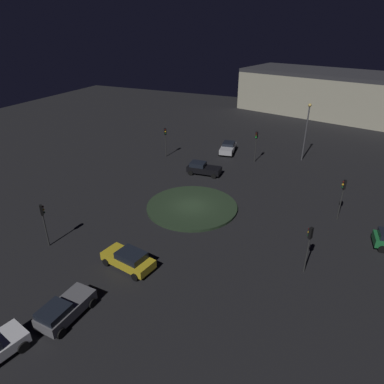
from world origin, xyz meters
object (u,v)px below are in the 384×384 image
object	(u,v)px
traffic_light_southeast	(165,137)
store_building	(342,94)
traffic_light_south	(256,141)
car_black	(203,168)
traffic_light_west	(343,192)
car_silver	(228,148)
car_grey	(64,309)
streetlamp_southwest	(307,126)
traffic_light_northeast	(43,217)
traffic_light_northwest	(309,241)
car_yellow	(129,259)

from	to	relation	value
traffic_light_southeast	store_building	xyz separation A→B (m)	(-21.16, -35.90, 1.26)
traffic_light_south	traffic_light_southeast	distance (m)	12.54
car_black	traffic_light_west	distance (m)	17.20
car_silver	store_building	xyz separation A→B (m)	(-13.56, -30.74, 3.45)
traffic_light_west	car_grey	bearing A→B (deg)	38.63
traffic_light_southeast	streetlamp_southwest	distance (m)	19.25
traffic_light_northeast	traffic_light_northwest	distance (m)	21.34
traffic_light_northeast	traffic_light_southeast	distance (m)	23.46
car_black	car_yellow	size ratio (longest dim) A/B	0.95
traffic_light_south	car_yellow	bearing A→B (deg)	2.64
traffic_light_northwest	store_building	world-z (taller)	store_building
car_silver	traffic_light_south	bearing A→B (deg)	56.48
car_silver	car_yellow	bearing A→B (deg)	-5.68
car_grey	traffic_light_northwest	distance (m)	17.70
car_black	car_yellow	xyz separation A→B (m)	(-1.73, 19.42, 0.00)
car_silver	car_yellow	size ratio (longest dim) A/B	0.97
car_grey	traffic_light_west	bearing A→B (deg)	-34.30
car_grey	streetlamp_southwest	bearing A→B (deg)	-12.90
car_grey	traffic_light_south	size ratio (longest dim) A/B	0.92
car_grey	traffic_light_northwest	bearing A→B (deg)	-47.76
traffic_light_southeast	streetlamp_southwest	xyz separation A→B (m)	(-18.02, -6.51, 1.86)
traffic_light_west	store_building	bearing A→B (deg)	-101.39
traffic_light_south	store_building	xyz separation A→B (m)	(-8.99, -32.88, 1.16)
streetlamp_southwest	car_black	bearing A→B (deg)	43.22
car_black	streetlamp_southwest	bearing A→B (deg)	38.95
traffic_light_northwest	streetlamp_southwest	bearing A→B (deg)	-56.22
car_black	traffic_light_northeast	bearing A→B (deg)	-111.73
car_black	car_grey	bearing A→B (deg)	-92.34
traffic_light_northeast	store_building	world-z (taller)	store_building
car_yellow	store_building	world-z (taller)	store_building
traffic_light_northwest	traffic_light_west	bearing A→B (deg)	-76.06
car_grey	traffic_light_northeast	distance (m)	9.36
traffic_light_northeast	traffic_light_west	bearing A→B (deg)	-19.28
traffic_light_west	traffic_light_south	bearing A→B (deg)	-60.28
car_grey	traffic_light_south	distance (m)	32.56
car_grey	streetlamp_southwest	world-z (taller)	streetlamp_southwest
car_silver	traffic_light_northwest	bearing A→B (deg)	22.78
traffic_light_northwest	store_building	xyz separation A→B (m)	(0.48, -53.90, 1.37)
traffic_light_south	streetlamp_southwest	size ratio (longest dim) A/B	0.55
car_grey	traffic_light_northeast	bearing A→B (deg)	53.57
traffic_light_northwest	car_silver	bearing A→B (deg)	-33.38
traffic_light_northeast	traffic_light_southeast	bearing A→B (deg)	39.91
traffic_light_northeast	traffic_light_northwest	bearing A→B (deg)	-37.74
car_black	traffic_light_south	distance (m)	8.60
traffic_light_west	store_building	size ratio (longest dim) A/B	0.10
store_building	car_black	bearing A→B (deg)	84.59
traffic_light_west	store_building	world-z (taller)	store_building
car_silver	traffic_light_south	world-z (taller)	traffic_light_south
car_yellow	car_grey	world-z (taller)	car_grey
car_yellow	traffic_light_south	size ratio (longest dim) A/B	1.06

